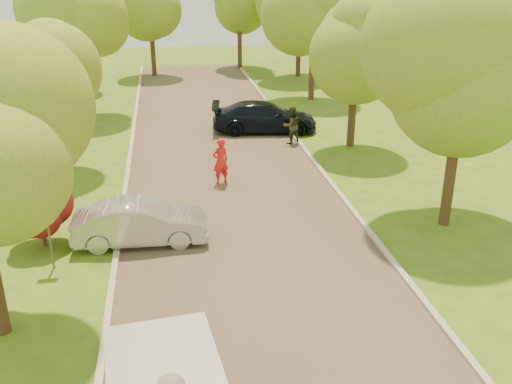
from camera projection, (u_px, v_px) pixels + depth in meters
ground at (276, 330)px, 13.81m from camera, size 100.00×100.00×0.00m
road at (234, 202)px, 21.12m from camera, size 8.00×60.00×0.01m
curb_left at (123, 208)px, 20.50m from camera, size 0.18×60.00×0.12m
curb_right at (340, 194)px, 21.70m from camera, size 0.18×60.00×0.12m
street_sign at (47, 219)px, 16.02m from camera, size 0.55×0.06×2.17m
red_shrub at (41, 214)px, 17.49m from camera, size 1.70×1.70×1.95m
tree_l_midb at (45, 64)px, 22.05m from camera, size 4.30×4.20×6.62m
tree_l_far at (84, 17)px, 30.92m from camera, size 4.92×4.80×7.79m
tree_r_mida at (473, 59)px, 17.34m from camera, size 5.13×5.00×7.95m
tree_r_midb at (361, 43)px, 25.75m from camera, size 4.51×4.40×7.01m
tree_r_far at (318, 5)px, 34.63m from camera, size 5.33×5.20×8.34m
tree_bg_a at (61, 9)px, 37.94m from camera, size 5.12×5.00×7.72m
tree_bg_b at (303, 1)px, 42.21m from camera, size 5.12×5.00×7.95m
tree_bg_c at (153, 8)px, 42.60m from camera, size 4.92×4.80×7.33m
tree_bg_d at (242, 1)px, 45.36m from camera, size 5.12×5.00×7.72m
silver_sedan at (141, 223)px, 17.85m from camera, size 4.23×1.60×1.38m
dark_sedan at (264, 117)px, 29.60m from camera, size 5.63×2.84×1.57m
person_striped at (221, 161)px, 22.55m from camera, size 0.81×0.70×1.89m
person_olive at (291, 125)px, 27.59m from camera, size 1.06×0.94×1.84m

